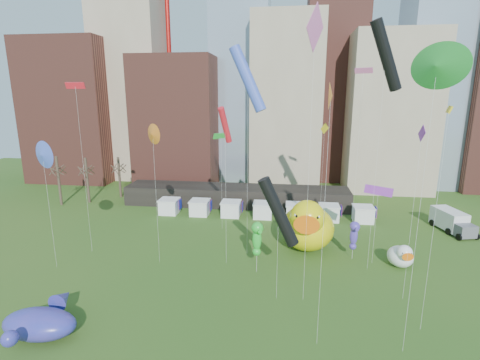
# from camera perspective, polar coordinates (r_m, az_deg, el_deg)

# --- Properties ---
(skyline) EXTENTS (101.00, 23.00, 68.00)m
(skyline) POSITION_cam_1_polar(r_m,az_deg,el_deg) (78.38, 6.09, 15.36)
(skyline) COLOR brown
(skyline) RESTS_ON ground
(pavilion) EXTENTS (38.00, 6.00, 3.20)m
(pavilion) POSITION_cam_1_polar(r_m,az_deg,el_deg) (62.20, -0.59, -2.51)
(pavilion) COLOR black
(pavilion) RESTS_ON ground
(vendor_tents) EXTENTS (33.24, 2.80, 2.40)m
(vendor_tents) POSITION_cam_1_polar(r_m,az_deg,el_deg) (56.14, 3.66, -4.84)
(vendor_tents) COLOR white
(vendor_tents) RESTS_ON ground
(bare_trees) EXTENTS (8.44, 6.44, 8.50)m
(bare_trees) POSITION_cam_1_polar(r_m,az_deg,el_deg) (68.87, -22.88, 0.05)
(bare_trees) COLOR #382B21
(bare_trees) RESTS_ON ground
(big_duck) EXTENTS (7.13, 9.15, 6.83)m
(big_duck) POSITION_cam_1_polar(r_m,az_deg,el_deg) (44.81, 10.60, -7.09)
(big_duck) COLOR yellow
(big_duck) RESTS_ON ground
(small_duck) EXTENTS (2.96, 3.82, 2.86)m
(small_duck) POSITION_cam_1_polar(r_m,az_deg,el_deg) (44.31, 24.10, -10.86)
(small_duck) COLOR white
(small_duck) RESTS_ON ground
(seahorse_green) EXTENTS (1.64, 1.84, 5.70)m
(seahorse_green) POSITION_cam_1_polar(r_m,az_deg,el_deg) (38.38, 2.69, -8.83)
(seahorse_green) COLOR silver
(seahorse_green) RESTS_ON ground
(seahorse_purple) EXTENTS (1.28, 1.54, 4.60)m
(seahorse_purple) POSITION_cam_1_polar(r_m,az_deg,el_deg) (43.63, 17.58, -8.02)
(seahorse_purple) COLOR silver
(seahorse_purple) RESTS_ON ground
(whale_inflatable) EXTENTS (5.97, 7.66, 2.63)m
(whale_inflatable) POSITION_cam_1_polar(r_m,az_deg,el_deg) (34.28, -28.91, -19.00)
(whale_inflatable) COLOR #483797
(whale_inflatable) RESTS_ON ground
(box_truck) EXTENTS (4.07, 7.13, 2.86)m
(box_truck) POSITION_cam_1_polar(r_m,az_deg,el_deg) (58.47, 30.43, -5.60)
(box_truck) COLOR silver
(box_truck) RESTS_ON ground
(kite_0) EXTENTS (1.38, 2.35, 17.44)m
(kite_0) POSITION_cam_1_polar(r_m,az_deg,el_deg) (37.86, -2.38, 8.63)
(kite_0) COLOR silver
(kite_0) RESTS_ON ground
(kite_1) EXTENTS (1.91, 1.30, 21.55)m
(kite_1) POSITION_cam_1_polar(r_m,az_deg,el_deg) (44.58, 18.94, 15.57)
(kite_1) COLOR silver
(kite_1) RESTS_ON ground
(kite_2) EXTENTS (4.07, 2.63, 25.57)m
(kite_2) POSITION_cam_1_polar(r_m,az_deg,el_deg) (38.82, 22.09, 17.74)
(kite_2) COLOR silver
(kite_2) RESTS_ON ground
(kite_3) EXTENTS (1.78, 2.63, 21.77)m
(kite_3) POSITION_cam_1_polar(r_m,az_deg,el_deg) (26.21, 28.70, 15.51)
(kite_3) COLOR silver
(kite_3) RESTS_ON ground
(kite_4) EXTENTS (1.02, 1.19, 14.86)m
(kite_4) POSITION_cam_1_polar(r_m,az_deg,el_deg) (51.12, 13.18, 7.19)
(kite_4) COLOR silver
(kite_4) RESTS_ON ground
(kite_5) EXTENTS (2.58, 1.83, 14.01)m
(kite_5) POSITION_cam_1_polar(r_m,az_deg,el_deg) (42.30, -28.75, 3.51)
(kite_5) COLOR silver
(kite_5) RESTS_ON ground
(kite_6) EXTENTS (0.45, 1.80, 19.43)m
(kite_6) POSITION_cam_1_polar(r_m,az_deg,el_deg) (24.75, 14.14, 12.63)
(kite_6) COLOR silver
(kite_6) RESTS_ON ground
(kite_7) EXTENTS (2.76, 2.09, 8.97)m
(kite_7) POSITION_cam_1_polar(r_m,az_deg,el_deg) (41.71, 21.03, -1.62)
(kite_7) COLOR silver
(kite_7) RESTS_ON ground
(kite_8) EXTENTS (2.25, 0.44, 19.93)m
(kite_8) POSITION_cam_1_polar(r_m,az_deg,el_deg) (44.48, -24.57, 13.10)
(kite_8) COLOR silver
(kite_8) RESTS_ON ground
(kite_9) EXTENTS (1.55, 3.51, 25.63)m
(kite_9) POSITION_cam_1_polar(r_m,az_deg,el_deg) (31.04, 11.78, 21.95)
(kite_9) COLOR silver
(kite_9) RESTS_ON ground
(kite_10) EXTENTS (3.87, 1.40, 11.72)m
(kite_10) POSITION_cam_1_polar(r_m,az_deg,el_deg) (32.19, 6.11, -5.06)
(kite_10) COLOR silver
(kite_10) RESTS_ON ground
(kite_11) EXTENTS (1.93, 2.03, 13.59)m
(kite_11) POSITION_cam_1_polar(r_m,az_deg,el_deg) (48.84, -3.02, 6.88)
(kite_11) COLOR silver
(kite_11) RESTS_ON ground
(kite_12) EXTENTS (0.74, 1.68, 17.86)m
(kite_12) POSITION_cam_1_polar(r_m,az_deg,el_deg) (29.60, 30.08, 8.90)
(kite_12) COLOR silver
(kite_12) RESTS_ON ground
(kite_13) EXTENTS (4.36, 2.04, 23.80)m
(kite_13) POSITION_cam_1_polar(r_m,az_deg,el_deg) (40.14, 1.25, 15.66)
(kite_13) COLOR silver
(kite_13) RESTS_ON ground
(kite_14) EXTENTS (1.67, 1.76, 15.65)m
(kite_14) POSITION_cam_1_polar(r_m,az_deg,el_deg) (39.20, -13.64, 7.03)
(kite_14) COLOR silver
(kite_14) RESTS_ON ground
(kite_15) EXTENTS (0.10, 1.50, 16.20)m
(kite_15) POSITION_cam_1_polar(r_m,az_deg,el_deg) (34.19, 26.66, 5.24)
(kite_15) COLOR silver
(kite_15) RESTS_ON ground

